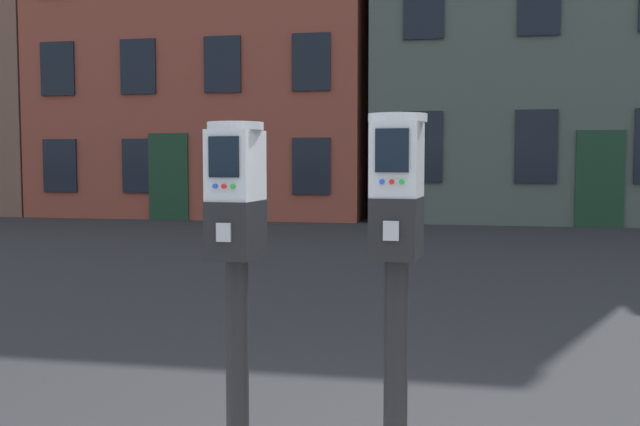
% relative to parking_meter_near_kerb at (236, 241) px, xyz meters
% --- Properties ---
extents(parking_meter_near_kerb, '(0.23, 0.26, 1.48)m').
position_rel_parking_meter_near_kerb_xyz_m(parking_meter_near_kerb, '(0.00, 0.00, 0.00)').
color(parking_meter_near_kerb, black).
rests_on(parking_meter_near_kerb, sidewalk_slab).
extents(parking_meter_twin_adjacent, '(0.23, 0.26, 1.50)m').
position_rel_parking_meter_near_kerb_xyz_m(parking_meter_twin_adjacent, '(0.62, 0.00, 0.02)').
color(parking_meter_twin_adjacent, black).
rests_on(parking_meter_twin_adjacent, sidewalk_slab).
extents(townhouse_cream_stone, '(8.55, 6.52, 9.56)m').
position_rel_parking_meter_near_kerb_xyz_m(townhouse_cream_stone, '(-5.95, 17.25, 3.63)').
color(townhouse_cream_stone, brown).
rests_on(townhouse_cream_stone, ground_plane).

